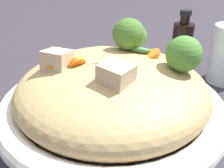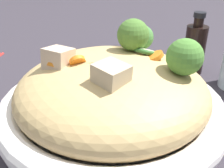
{
  "view_description": "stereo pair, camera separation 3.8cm",
  "coord_description": "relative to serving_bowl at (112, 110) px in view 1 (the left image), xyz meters",
  "views": [
    {
      "loc": [
        -0.02,
        0.34,
        0.25
      ],
      "look_at": [
        0.0,
        0.0,
        0.07
      ],
      "focal_mm": 42.22,
      "sensor_mm": 36.0,
      "label": 1
    },
    {
      "loc": [
        -0.06,
        0.33,
        0.25
      ],
      "look_at": [
        0.0,
        0.0,
        0.07
      ],
      "focal_mm": 42.22,
      "sensor_mm": 36.0,
      "label": 2
    }
  ],
  "objects": [
    {
      "name": "broccoli_florets",
      "position": [
        -0.04,
        -0.06,
        0.09
      ],
      "size": [
        0.14,
        0.17,
        0.07
      ],
      "color": "#91AE72",
      "rests_on": "serving_bowl"
    },
    {
      "name": "serving_bowl",
      "position": [
        0.0,
        0.0,
        0.0
      ],
      "size": [
        0.34,
        0.34,
        0.06
      ],
      "color": "white",
      "rests_on": "ground_plane"
    },
    {
      "name": "chicken_chunks",
      "position": [
        0.03,
        0.03,
        0.08
      ],
      "size": [
        0.13,
        0.09,
        0.04
      ],
      "color": "beige",
      "rests_on": "serving_bowl"
    },
    {
      "name": "noodle_heap",
      "position": [
        0.0,
        0.0,
        0.04
      ],
      "size": [
        0.28,
        0.28,
        0.09
      ],
      "color": "tan",
      "rests_on": "serving_bowl"
    },
    {
      "name": "carrot_coins",
      "position": [
        0.02,
        -0.03,
        0.08
      ],
      "size": [
        0.17,
        0.14,
        0.03
      ],
      "color": "orange",
      "rests_on": "serving_bowl"
    },
    {
      "name": "soy_sauce_bottle",
      "position": [
        -0.14,
        -0.23,
        0.03
      ],
      "size": [
        0.04,
        0.04,
        0.13
      ],
      "color": "black",
      "rests_on": "ground_plane"
    },
    {
      "name": "zucchini_slices",
      "position": [
        0.02,
        -0.04,
        0.08
      ],
      "size": [
        0.17,
        0.08,
        0.02
      ],
      "color": "beige",
      "rests_on": "serving_bowl"
    },
    {
      "name": "ground_plane",
      "position": [
        0.0,
        0.0,
        -0.03
      ],
      "size": [
        3.0,
        3.0,
        0.0
      ],
      "primitive_type": "plane",
      "color": "#322C35"
    }
  ]
}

